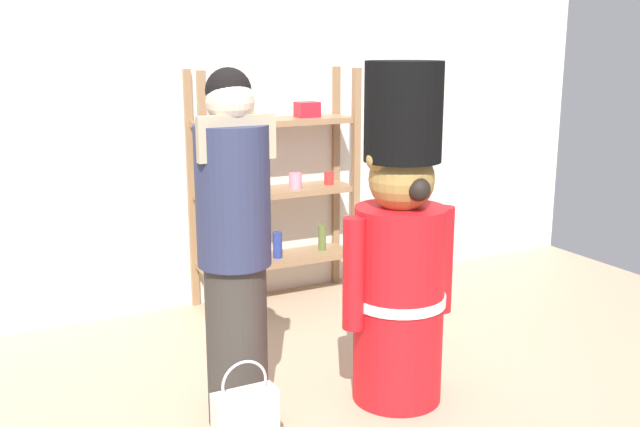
{
  "coord_description": "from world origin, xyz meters",
  "views": [
    {
      "loc": [
        -1.55,
        -2.58,
        1.78
      ],
      "look_at": [
        -0.02,
        0.4,
        1.0
      ],
      "focal_mm": 41.14,
      "sensor_mm": 36.0,
      "label": 1
    }
  ],
  "objects": [
    {
      "name": "back_wall",
      "position": [
        0.0,
        2.2,
        1.3
      ],
      "size": [
        6.4,
        0.12,
        2.6
      ],
      "primitive_type": "cube",
      "color": "silver",
      "rests_on": "ground_plane"
    },
    {
      "name": "merchandise_shelf",
      "position": [
        0.43,
        1.98,
        0.82
      ],
      "size": [
        1.16,
        0.35,
        1.62
      ],
      "color": "#93704C",
      "rests_on": "ground_plane"
    },
    {
      "name": "teddy_bear_guard",
      "position": [
        0.38,
        0.33,
        0.77
      ],
      "size": [
        0.63,
        0.47,
        1.7
      ],
      "color": "red",
      "rests_on": "ground_plane"
    },
    {
      "name": "person_shopper",
      "position": [
        -0.43,
        0.48,
        0.87
      ],
      "size": [
        0.36,
        0.34,
        1.68
      ],
      "color": "#38332D",
      "rests_on": "ground_plane"
    },
    {
      "name": "shopping_bag",
      "position": [
        -0.52,
        0.14,
        0.17
      ],
      "size": [
        0.28,
        0.11,
        0.46
      ],
      "color": "silver",
      "rests_on": "ground_plane"
    }
  ]
}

